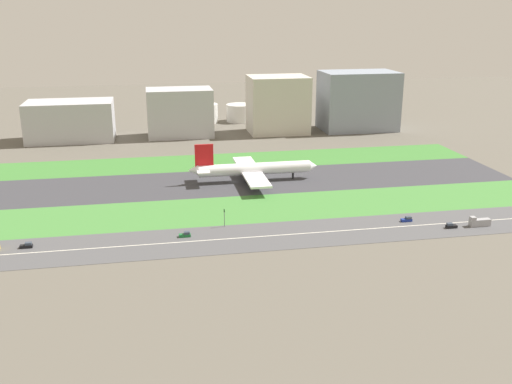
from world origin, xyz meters
name	(u,v)px	position (x,y,z in m)	size (l,w,h in m)	color
ground_plane	(234,182)	(0.00, 0.00, 0.00)	(800.00, 800.00, 0.00)	#5B564C
runway	(234,182)	(0.00, 0.00, 0.05)	(280.00, 46.00, 0.10)	#38383D
grass_median_north	(223,161)	(0.00, 41.00, 0.05)	(280.00, 36.00, 0.10)	#3D7A33
grass_median_south	(248,209)	(0.00, -41.00, 0.05)	(280.00, 36.00, 0.10)	#427F38
highway	(263,236)	(0.00, -73.00, 0.05)	(280.00, 28.00, 0.10)	#4C4C4F
highway_centerline	(263,236)	(0.00, -73.00, 0.11)	(266.00, 0.50, 0.01)	silver
airliner	(251,169)	(8.68, 0.00, 6.23)	(65.00, 56.00, 19.70)	white
car_1	(185,235)	(-28.91, -68.00, 0.92)	(4.40, 1.80, 2.00)	#19662D
truck_1	(479,222)	(86.23, -78.00, 1.67)	(8.40, 2.50, 4.00)	#99999E
car_3	(451,226)	(74.23, -78.00, 0.92)	(4.40, 1.80, 2.00)	black
car_0	(27,246)	(-85.73, -68.00, 0.92)	(4.40, 1.80, 2.00)	black
car_2	(407,219)	(60.38, -68.00, 0.92)	(4.40, 1.80, 2.00)	navy
traffic_light	(224,216)	(-12.94, -60.01, 4.29)	(0.36, 0.50, 7.20)	#4C4C51
terminal_building	(70,121)	(-90.00, 114.00, 12.72)	(54.64, 31.09, 25.44)	#B2B2B7
hangar_building	(180,113)	(-19.42, 114.00, 15.86)	(43.03, 26.55, 31.72)	#B2B2B7
office_tower	(278,105)	(47.64, 114.00, 19.26)	(39.80, 30.49, 38.53)	beige
cargo_warehouse	(358,101)	(105.42, 114.00, 20.27)	(51.67, 33.24, 40.54)	gray
fuel_tank_west	(205,113)	(1.60, 159.00, 7.01)	(19.56, 19.56, 14.01)	silver
fuel_tank_centre	(240,113)	(28.21, 159.00, 6.48)	(20.18, 20.18, 12.97)	silver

